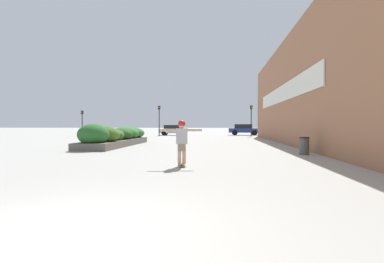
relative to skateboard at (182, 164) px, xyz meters
The scene contains 12 objects.
ground_plane 6.55m from the skateboard, 96.90° to the right, with size 300.00×300.00×0.00m, color #A3A099.
building_wall_right 11.76m from the skateboard, 56.23° to the left, with size 0.67×36.44×7.59m.
planter_box 11.14m from the skateboard, 120.78° to the left, with size 2.19×8.98×1.46m.
skateboard is the anchor object (origin of this frame).
skateboarder 0.91m from the skateboard, 93.58° to the right, with size 1.36×0.31×1.46m.
trash_bin 6.87m from the skateboard, 40.72° to the left, with size 0.47×0.47×0.82m.
car_leftmost 30.85m from the skateboard, 99.47° to the left, with size 3.82×1.84×1.40m.
car_center_left 32.38m from the skateboard, 81.85° to the left, with size 4.28×1.91×1.51m.
car_center_right 35.53m from the skateboard, 66.55° to the left, with size 4.50×2.05×1.44m.
traffic_light_left 27.56m from the skateboard, 103.17° to the left, with size 0.28×0.30×3.79m.
traffic_light_right 27.80m from the skateboard, 79.41° to the left, with size 0.28×0.30×3.80m.
traffic_light_far_left 31.96m from the skateboard, 121.13° to the left, with size 0.28×0.30×3.27m.
Camera 1 is at (2.06, -3.40, 1.38)m, focal length 28.00 mm.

